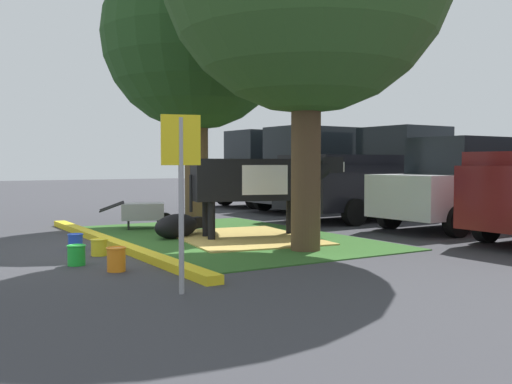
# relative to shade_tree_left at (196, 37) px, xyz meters

# --- Properties ---
(ground_plane) EXTENTS (80.00, 80.00, 0.00)m
(ground_plane) POSITION_rel_shade_tree_left_xyz_m (2.51, -2.42, -4.34)
(ground_plane) COLOR #38383D
(grass_island) EXTENTS (6.63, 4.26, 0.02)m
(grass_island) POSITION_rel_shade_tree_left_xyz_m (2.26, -0.46, -4.33)
(grass_island) COLOR #2D5B23
(grass_island) RESTS_ON ground
(curb_yellow) EXTENTS (7.83, 0.24, 0.12)m
(curb_yellow) POSITION_rel_shade_tree_left_xyz_m (2.26, -2.74, -4.28)
(curb_yellow) COLOR yellow
(curb_yellow) RESTS_ON ground
(hay_bedding) EXTENTS (3.51, 2.83, 0.04)m
(hay_bedding) POSITION_rel_shade_tree_left_xyz_m (2.62, -0.29, -4.32)
(hay_bedding) COLOR tan
(hay_bedding) RESTS_ON ground
(shade_tree_left) EXTENTS (4.29, 4.29, 6.52)m
(shade_tree_left) POSITION_rel_shade_tree_left_xyz_m (0.00, 0.00, 0.00)
(shade_tree_left) COLOR brown
(shade_tree_left) RESTS_ON ground
(cow_holstein) EXTENTS (1.26, 3.07, 1.59)m
(cow_holstein) POSITION_rel_shade_tree_left_xyz_m (2.67, 0.02, -3.21)
(cow_holstein) COLOR black
(cow_holstein) RESTS_ON ground
(calf_lying) EXTENTS (0.88, 1.32, 0.48)m
(calf_lying) POSITION_rel_shade_tree_left_xyz_m (1.88, -1.32, -4.10)
(calf_lying) COLOR black
(calf_lying) RESTS_ON ground
(person_handler) EXTENTS (0.34, 0.50, 1.54)m
(person_handler) POSITION_rel_shade_tree_left_xyz_m (3.96, 0.27, -3.52)
(person_handler) COLOR #9E7F5B
(person_handler) RESTS_ON ground
(wheelbarrow) EXTENTS (0.94, 1.61, 0.63)m
(wheelbarrow) POSITION_rel_shade_tree_left_xyz_m (0.09, -1.34, -3.96)
(wheelbarrow) COLOR gray
(wheelbarrow) RESTS_ON ground
(parking_sign) EXTENTS (0.15, 0.44, 2.01)m
(parking_sign) POSITION_rel_shade_tree_left_xyz_m (6.37, -3.27, -2.92)
(parking_sign) COLOR #99999E
(parking_sign) RESTS_ON ground
(bucket_blue) EXTENTS (0.26, 0.26, 0.27)m
(bucket_blue) POSITION_rel_shade_tree_left_xyz_m (2.35, -3.41, -4.20)
(bucket_blue) COLOR blue
(bucket_blue) RESTS_ON ground
(bucket_yellow) EXTENTS (0.28, 0.28, 0.27)m
(bucket_yellow) POSITION_rel_shade_tree_left_xyz_m (3.18, -3.25, -4.20)
(bucket_yellow) COLOR yellow
(bucket_yellow) RESTS_ON ground
(bucket_green) EXTENTS (0.27, 0.27, 0.29)m
(bucket_green) POSITION_rel_shade_tree_left_xyz_m (3.88, -3.79, -4.19)
(bucket_green) COLOR green
(bucket_green) RESTS_ON ground
(bucket_orange) EXTENTS (0.27, 0.27, 0.33)m
(bucket_orange) POSITION_rel_shade_tree_left_xyz_m (4.64, -3.45, -4.17)
(bucket_orange) COLOR orange
(bucket_orange) RESTS_ON ground
(suv_black) EXTENTS (2.22, 4.65, 2.52)m
(suv_black) POSITION_rel_shade_tree_left_xyz_m (-4.41, 5.16, -3.07)
(suv_black) COLOR black
(suv_black) RESTS_ON ground
(suv_dark_grey) EXTENTS (2.22, 4.65, 2.52)m
(suv_dark_grey) POSITION_rel_shade_tree_left_xyz_m (-1.86, 5.11, -3.07)
(suv_dark_grey) COLOR #3D3D42
(suv_dark_grey) RESTS_ON ground
(pickup_truck_black) EXTENTS (2.33, 5.45, 2.42)m
(pickup_truck_black) POSITION_rel_shade_tree_left_xyz_m (0.94, 4.90, -3.23)
(pickup_truck_black) COLOR black
(pickup_truck_black) RESTS_ON ground
(hatchback_white) EXTENTS (2.12, 4.45, 2.02)m
(hatchback_white) POSITION_rel_shade_tree_left_xyz_m (3.69, 4.83, -3.36)
(hatchback_white) COLOR silver
(hatchback_white) RESTS_ON ground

